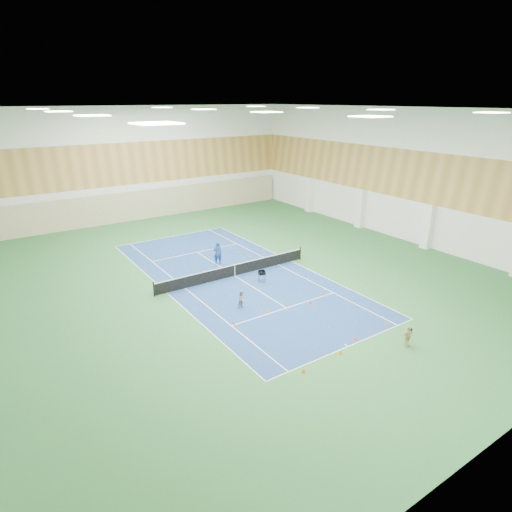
# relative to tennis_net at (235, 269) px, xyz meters

# --- Properties ---
(ground) EXTENTS (40.00, 40.00, 0.00)m
(ground) POSITION_rel_tennis_net_xyz_m (0.00, 0.00, -0.55)
(ground) COLOR #2B6533
(ground) RESTS_ON ground
(room_shell) EXTENTS (36.00, 40.00, 12.00)m
(room_shell) POSITION_rel_tennis_net_xyz_m (0.00, 0.00, 5.45)
(room_shell) COLOR white
(room_shell) RESTS_ON ground
(wood_cladding) EXTENTS (36.00, 40.00, 8.00)m
(wood_cladding) POSITION_rel_tennis_net_xyz_m (0.00, 0.00, 7.45)
(wood_cladding) COLOR #BE8B46
(wood_cladding) RESTS_ON room_shell
(ceiling_light_grid) EXTENTS (21.40, 25.40, 0.06)m
(ceiling_light_grid) POSITION_rel_tennis_net_xyz_m (0.00, 0.00, 11.37)
(ceiling_light_grid) COLOR white
(ceiling_light_grid) RESTS_ON room_shell
(court_surface) EXTENTS (10.97, 23.77, 0.01)m
(court_surface) POSITION_rel_tennis_net_xyz_m (0.00, 0.00, -0.55)
(court_surface) COLOR navy
(court_surface) RESTS_ON ground
(tennis_balls_scatter) EXTENTS (10.57, 22.77, 0.07)m
(tennis_balls_scatter) POSITION_rel_tennis_net_xyz_m (0.00, 0.00, -0.50)
(tennis_balls_scatter) COLOR gold
(tennis_balls_scatter) RESTS_ON ground
(tennis_net) EXTENTS (12.80, 0.10, 1.10)m
(tennis_net) POSITION_rel_tennis_net_xyz_m (0.00, 0.00, 0.00)
(tennis_net) COLOR black
(tennis_net) RESTS_ON ground
(back_curtain) EXTENTS (35.40, 0.16, 3.20)m
(back_curtain) POSITION_rel_tennis_net_xyz_m (0.00, 19.75, 1.05)
(back_curtain) COLOR #C6B793
(back_curtain) RESTS_ON ground
(coach) EXTENTS (0.79, 0.63, 1.89)m
(coach) POSITION_rel_tennis_net_xyz_m (0.18, 2.94, 0.40)
(coach) COLOR navy
(coach) RESTS_ON ground
(child_court) EXTENTS (0.69, 0.61, 1.20)m
(child_court) POSITION_rel_tennis_net_xyz_m (-2.32, -4.75, 0.05)
(child_court) COLOR gray
(child_court) RESTS_ON ground
(child_apron) EXTENTS (0.74, 0.43, 1.18)m
(child_apron) POSITION_rel_tennis_net_xyz_m (2.70, -13.60, 0.04)
(child_apron) COLOR tan
(child_apron) RESTS_ON ground
(ball_cart) EXTENTS (0.63, 0.63, 0.85)m
(ball_cart) POSITION_rel_tennis_net_xyz_m (1.11, -2.01, -0.13)
(ball_cart) COLOR black
(ball_cart) RESTS_ON ground
(cone_svc_a) EXTENTS (0.20, 0.20, 0.22)m
(cone_svc_a) POSITION_rel_tennis_net_xyz_m (-3.89, -6.32, -0.44)
(cone_svc_a) COLOR #FF420D
(cone_svc_a) RESTS_ON ground
(cone_svc_b) EXTENTS (0.20, 0.20, 0.22)m
(cone_svc_b) POSITION_rel_tennis_net_xyz_m (-1.35, -6.12, -0.44)
(cone_svc_b) COLOR orange
(cone_svc_b) RESTS_ON ground
(cone_svc_c) EXTENTS (0.21, 0.21, 0.24)m
(cone_svc_c) POSITION_rel_tennis_net_xyz_m (1.67, -6.84, -0.43)
(cone_svc_c) COLOR red
(cone_svc_c) RESTS_ON ground
(cone_svc_d) EXTENTS (0.20, 0.20, 0.22)m
(cone_svc_d) POSITION_rel_tennis_net_xyz_m (3.27, -6.31, -0.44)
(cone_svc_d) COLOR #DD590B
(cone_svc_d) RESTS_ON ground
(cone_base_a) EXTENTS (0.23, 0.23, 0.25)m
(cone_base_a) POSITION_rel_tennis_net_xyz_m (-3.52, -12.34, -0.43)
(cone_base_a) COLOR #E25F0B
(cone_base_a) RESTS_ON ground
(cone_base_b) EXTENTS (0.22, 0.22, 0.24)m
(cone_base_b) POSITION_rel_tennis_net_xyz_m (-0.87, -12.16, -0.43)
(cone_base_b) COLOR orange
(cone_base_b) RESTS_ON ground
(cone_base_c) EXTENTS (0.21, 0.21, 0.23)m
(cone_base_c) POSITION_rel_tennis_net_xyz_m (0.83, -11.60, -0.44)
(cone_base_c) COLOR #FF450D
(cone_base_c) RESTS_ON ground
(cone_base_d) EXTENTS (0.17, 0.17, 0.19)m
(cone_base_d) POSITION_rel_tennis_net_xyz_m (3.65, -11.39, -0.45)
(cone_base_d) COLOR orange
(cone_base_d) RESTS_ON ground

